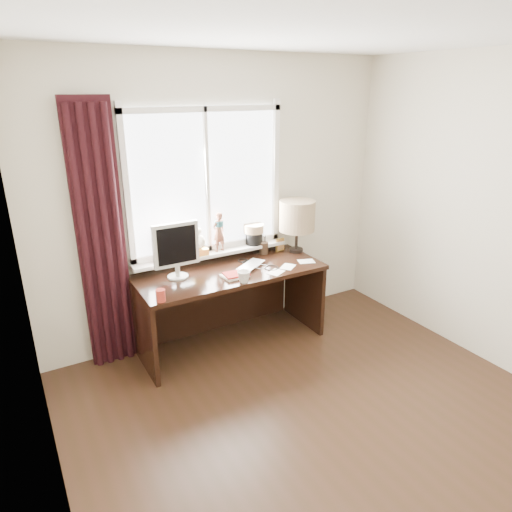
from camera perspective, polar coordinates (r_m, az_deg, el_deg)
floor at (r=3.42m, az=12.16°, el=-22.46°), size 3.50×4.00×0.00m
ceiling at (r=2.55m, az=16.96°, el=26.34°), size 3.50×4.00×0.00m
wall_back at (r=4.31m, az=-4.43°, el=6.89°), size 3.50×0.00×2.60m
wall_left at (r=2.05m, az=-25.08°, el=-11.04°), size 0.00×4.00×2.60m
laptop at (r=4.18m, az=-0.64°, el=-1.21°), size 0.39×0.36×0.03m
mug at (r=3.84m, az=-1.54°, el=-2.56°), size 0.15×0.15×0.11m
red_cup at (r=3.59m, az=-11.84°, el=-4.85°), size 0.07×0.07×0.10m
window at (r=4.20m, az=-5.99°, el=6.56°), size 1.52×0.20×1.40m
curtain at (r=3.93m, az=-18.77°, el=1.73°), size 0.38×0.09×2.25m
desk at (r=4.29m, az=-3.76°, el=-4.37°), size 1.70×0.70×0.75m
monitor at (r=3.92m, az=-9.96°, el=1.10°), size 0.40×0.18×0.49m
notebook_stack at (r=3.97m, az=-2.58°, el=-2.38°), size 0.24×0.18×0.03m
brush_holder at (r=4.49m, az=0.97°, el=1.02°), size 0.09×0.09×0.25m
icon_frame at (r=4.58m, az=3.03°, el=1.42°), size 0.10×0.03×0.13m
table_lamp at (r=4.49m, az=5.16°, el=4.95°), size 0.35×0.35×0.52m
loose_papers at (r=4.20m, az=4.31°, el=-1.33°), size 0.57×0.25×0.00m
desk_cables at (r=4.23m, az=0.08°, el=-1.04°), size 0.27×0.43×0.01m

